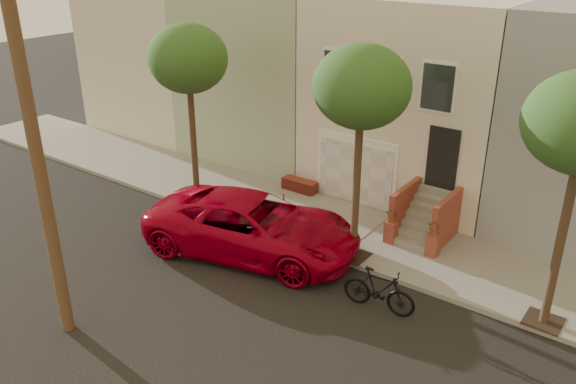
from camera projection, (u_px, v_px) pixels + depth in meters
The scene contains 7 objects.
ground at pixel (244, 309), 15.24m from camera, with size 90.00×90.00×0.00m, color black.
sidewalk at pixel (349, 230), 19.14m from camera, with size 40.00×3.70×0.15m, color gray.
house_row at pixel (433, 89), 22.00m from camera, with size 33.10×11.70×7.00m.
tree_left at pixel (188, 60), 18.97m from camera, with size 2.70×2.57×6.30m.
tree_mid at pixel (362, 88), 15.44m from camera, with size 2.70×2.57×6.30m.
pickup_truck at pixel (253, 226), 17.63m from camera, with size 3.02×6.55×1.82m, color #A5001A.
motorcycle at pixel (379, 290), 14.99m from camera, with size 0.56×1.97×1.18m, color black.
Camera 1 is at (8.47, -9.52, 8.97)m, focal length 36.28 mm.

